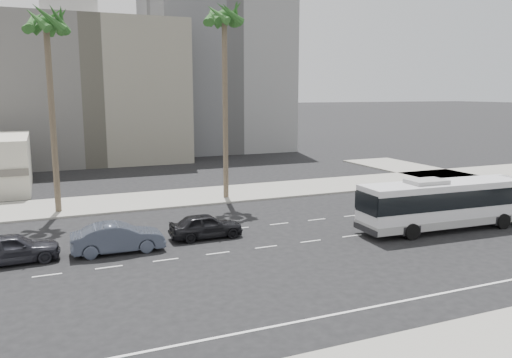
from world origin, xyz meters
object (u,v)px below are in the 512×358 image
palm_near (224,21)px  palm_mid (46,28)px  city_bus (444,203)px  car_c (11,248)px  car_a (206,226)px  car_b (118,238)px

palm_near → palm_mid: palm_near is taller
city_bus → car_c: (-26.19, 3.66, -0.99)m
city_bus → car_c: bearing=174.6°
car_a → car_c: car_c is taller
city_bus → car_a: size_ratio=2.65×
palm_mid → car_c: bearing=-103.5°
car_c → palm_mid: (2.68, 11.20, 12.74)m
city_bus → car_b: bearing=173.2°
car_b → palm_near: (10.60, 11.43, 13.85)m
city_bus → palm_near: size_ratio=0.75×
car_b → palm_mid: size_ratio=0.34×
car_a → car_c: size_ratio=0.94×
car_c → palm_near: bearing=-57.9°
city_bus → palm_mid: palm_mid is taller
city_bus → car_b: 20.99m
palm_near → palm_mid: 13.47m
car_c → palm_near: palm_near is taller
car_a → car_c: bearing=93.7°
car_c → palm_near: (16.10, 11.17, 13.88)m
city_bus → palm_near: palm_near is taller
car_b → palm_mid: palm_mid is taller
car_c → palm_mid: size_ratio=0.32×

